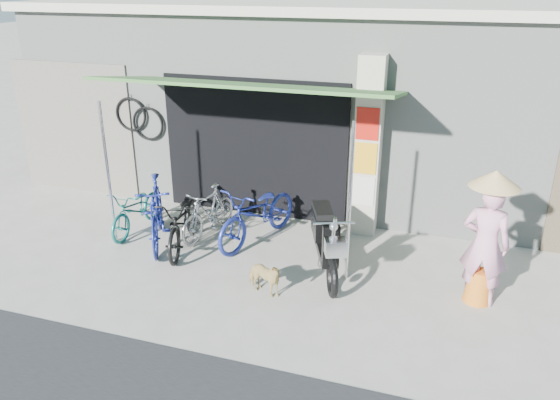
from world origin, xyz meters
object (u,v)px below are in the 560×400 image
(bike_teal, at_px, (137,209))
(moped, at_px, (325,239))
(bike_blue, at_px, (156,213))
(nun, at_px, (486,240))
(bike_silver, at_px, (209,212))
(street_dog, at_px, (264,278))
(bike_navy, at_px, (258,213))
(bike_black, at_px, (184,221))

(bike_teal, height_order, moped, moped)
(bike_blue, height_order, nun, nun)
(bike_silver, distance_m, street_dog, 2.11)
(bike_navy, bearing_deg, bike_teal, -154.75)
(bike_blue, bearing_deg, street_dog, -49.74)
(bike_navy, distance_m, street_dog, 1.67)
(bike_blue, relative_size, bike_silver, 1.26)
(bike_blue, xyz_separation_m, nun, (5.00, -0.19, 0.37))
(street_dog, xyz_separation_m, moped, (0.63, 0.95, 0.24))
(bike_black, xyz_separation_m, bike_silver, (0.20, 0.51, -0.02))
(bike_silver, relative_size, moped, 0.77)
(bike_silver, xyz_separation_m, nun, (4.32, -0.72, 0.49))
(bike_blue, xyz_separation_m, bike_navy, (1.55, 0.59, -0.05))
(bike_teal, relative_size, street_dog, 2.47)
(street_dog, bearing_deg, bike_navy, 41.39)
(bike_blue, distance_m, moped, 2.81)
(bike_black, bearing_deg, bike_navy, 14.00)
(bike_black, xyz_separation_m, moped, (2.34, -0.01, 0.05))
(moped, bearing_deg, bike_teal, 153.02)
(bike_teal, bearing_deg, moped, -6.47)
(street_dog, height_order, nun, nun)
(bike_blue, distance_m, bike_navy, 1.66)
(bike_navy, height_order, street_dog, bike_navy)
(street_dog, distance_m, nun, 2.99)
(bike_black, bearing_deg, bike_blue, 167.57)
(bike_black, height_order, nun, nun)
(street_dog, xyz_separation_m, nun, (2.81, 0.75, 0.66))
(bike_navy, relative_size, moped, 1.02)
(bike_navy, xyz_separation_m, moped, (1.26, -0.58, 0.00))
(moped, distance_m, nun, 2.23)
(nun, bearing_deg, bike_navy, -3.26)
(moped, bearing_deg, bike_blue, 158.46)
(bike_teal, bearing_deg, street_dog, -25.70)
(bike_silver, distance_m, moped, 2.20)
(bike_navy, distance_m, moped, 1.39)
(bike_silver, relative_size, street_dog, 2.35)
(moped, bearing_deg, street_dog, -145.23)
(street_dog, bearing_deg, nun, -56.31)
(bike_silver, relative_size, bike_navy, 0.75)
(bike_navy, relative_size, nun, 1.02)
(bike_silver, bearing_deg, nun, 1.64)
(bike_blue, height_order, bike_silver, bike_blue)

